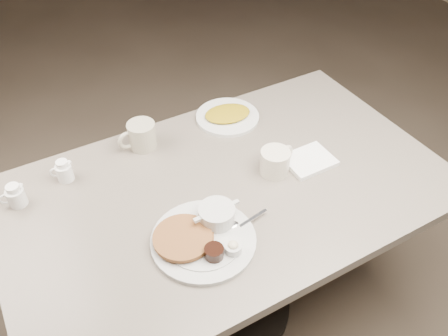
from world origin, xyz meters
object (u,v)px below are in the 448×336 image
coffee_mug_near (276,161)px  creamer_right (64,171)px  hash_plate (227,116)px  main_plate (203,234)px  diner_table (227,220)px  creamer_left (15,196)px  coffee_mug_far (141,136)px

coffee_mug_near → creamer_right: coffee_mug_near is taller
hash_plate → main_plate: bearing=-126.6°
diner_table → creamer_left: 0.71m
diner_table → hash_plate: size_ratio=5.14×
hash_plate → coffee_mug_far: bearing=179.0°
creamer_right → hash_plate: creamer_right is taller
main_plate → diner_table: bearing=42.8°
main_plate → creamer_left: (-0.46, 0.43, 0.01)m
diner_table → coffee_mug_far: (-0.17, 0.34, 0.22)m
coffee_mug_near → creamer_right: 0.72m
diner_table → coffee_mug_near: (0.19, -0.01, 0.22)m
main_plate → coffee_mug_far: 0.50m
coffee_mug_far → hash_plate: size_ratio=0.51×
main_plate → coffee_mug_near: coffee_mug_near is taller
coffee_mug_near → hash_plate: coffee_mug_near is taller
coffee_mug_near → coffee_mug_far: bearing=134.7°
main_plate → coffee_mug_far: coffee_mug_far is taller
diner_table → hash_plate: 0.43m
diner_table → creamer_right: (-0.46, 0.31, 0.21)m
coffee_mug_far → main_plate: bearing=-90.6°
hash_plate → coffee_mug_near: bearing=-91.5°
coffee_mug_far → creamer_left: size_ratio=1.59×
creamer_left → creamer_right: bearing=13.2°
diner_table → creamer_left: bearing=157.1°
main_plate → creamer_right: (-0.29, 0.47, 0.01)m
main_plate → creamer_left: size_ratio=4.23×
coffee_mug_far → creamer_right: (-0.30, -0.04, -0.01)m
coffee_mug_far → hash_plate: 0.36m
creamer_right → diner_table: bearing=-33.4°
diner_table → coffee_mug_near: coffee_mug_near is taller
coffee_mug_near → hash_plate: (0.01, 0.35, -0.03)m
coffee_mug_near → coffee_mug_far: coffee_mug_far is taller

